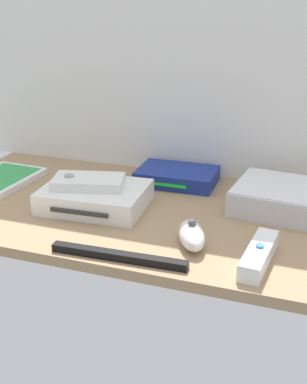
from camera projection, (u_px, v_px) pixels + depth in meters
The scene contains 10 objects.
ground_plane at pixel (154, 214), 104.64cm from camera, with size 100.00×48.00×2.00cm, color #9E7F5B.
back_wall at pixel (190, 38), 113.77cm from camera, with size 110.00×1.20×64.00cm, color white.
game_console at pixel (95, 197), 105.06cm from camera, with size 21.90×17.43×4.40cm.
mini_computer at pixel (278, 197), 103.87cm from camera, with size 18.64×18.64×5.30cm.
game_case at pixel (1, 179), 118.87cm from camera, with size 14.62×19.72×1.56cm.
network_router at pixel (176, 176), 118.03cm from camera, with size 18.27×12.69×3.40cm.
remote_wand at pixel (259, 255), 83.65cm from camera, with size 4.75×15.04×3.40cm.
remote_nunchuk at pixel (192, 235), 89.19cm from camera, with size 8.12×10.92×5.10cm.
remote_classic_pad at pixel (88, 182), 104.21cm from camera, with size 15.92×11.28×2.40cm.
sensor_bar at pixel (118, 256), 84.94cm from camera, with size 24.00×1.80×1.40cm, color black.
Camera 1 is at (31.73, -89.83, 42.53)cm, focal length 47.37 mm.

